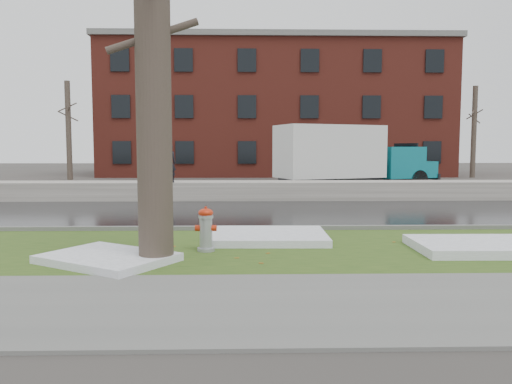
{
  "coord_description": "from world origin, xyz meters",
  "views": [
    {
      "loc": [
        -0.4,
        -11.41,
        2.08
      ],
      "look_at": [
        -0.11,
        0.95,
        1.0
      ],
      "focal_mm": 35.0,
      "sensor_mm": 36.0,
      "label": 1
    }
  ],
  "objects_px": {
    "box_truck": "(348,157)",
    "worker": "(169,163)",
    "fire_hydrant": "(206,227)",
    "tree": "(153,41)"
  },
  "relations": [
    {
      "from": "worker",
      "to": "fire_hydrant",
      "type": "bearing_deg",
      "value": 80.29
    },
    {
      "from": "box_truck",
      "to": "worker",
      "type": "relative_size",
      "value": 6.2
    },
    {
      "from": "tree",
      "to": "worker",
      "type": "height_order",
      "value": "tree"
    },
    {
      "from": "fire_hydrant",
      "to": "tree",
      "type": "height_order",
      "value": "tree"
    },
    {
      "from": "tree",
      "to": "worker",
      "type": "distance_m",
      "value": 10.99
    },
    {
      "from": "box_truck",
      "to": "worker",
      "type": "height_order",
      "value": "box_truck"
    },
    {
      "from": "box_truck",
      "to": "worker",
      "type": "xyz_separation_m",
      "value": [
        -7.98,
        -4.76,
        -0.17
      ]
    },
    {
      "from": "fire_hydrant",
      "to": "box_truck",
      "type": "xyz_separation_m",
      "value": [
        5.81,
        14.43,
        1.17
      ]
    },
    {
      "from": "fire_hydrant",
      "to": "box_truck",
      "type": "distance_m",
      "value": 15.6
    },
    {
      "from": "tree",
      "to": "box_truck",
      "type": "xyz_separation_m",
      "value": [
        6.63,
        15.4,
        -2.26
      ]
    }
  ]
}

